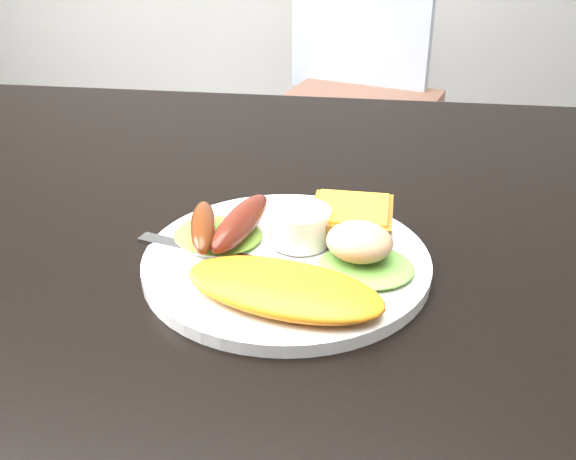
{
  "coord_description": "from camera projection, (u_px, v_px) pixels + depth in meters",
  "views": [
    {
      "loc": [
        0.07,
        -0.6,
        1.06
      ],
      "look_at": [
        0.01,
        -0.09,
        0.78
      ],
      "focal_mm": 42.0,
      "sensor_mm": 36.0,
      "label": 1
    }
  ],
  "objects": [
    {
      "name": "toast_a",
      "position": [
        329.0,
        219.0,
        0.63
      ],
      "size": [
        0.07,
        0.07,
        0.01
      ],
      "primitive_type": "cube",
      "rotation": [
        0.0,
        0.0,
        0.02
      ],
      "color": "brown",
      "rests_on": "plate"
    },
    {
      "name": "person",
      "position": [
        227.0,
        65.0,
        1.27
      ],
      "size": [
        0.62,
        0.54,
        1.46
      ],
      "primitive_type": "imported",
      "rotation": [
        0.0,
        0.0,
        3.58
      ],
      "color": "navy",
      "rests_on": "ground"
    },
    {
      "name": "toast_b",
      "position": [
        352.0,
        215.0,
        0.61
      ],
      "size": [
        0.07,
        0.07,
        0.01
      ],
      "primitive_type": "cube",
      "rotation": [
        0.0,
        0.0,
        -0.03
      ],
      "color": "olive",
      "rests_on": "toast_a"
    },
    {
      "name": "fork",
      "position": [
        229.0,
        257.0,
        0.58
      ],
      "size": [
        0.17,
        0.06,
        0.0
      ],
      "primitive_type": "cube",
      "rotation": [
        0.0,
        0.0,
        -0.27
      ],
      "color": "#ADAFB7",
      "rests_on": "plate"
    },
    {
      "name": "dining_table",
      "position": [
        293.0,
        233.0,
        0.69
      ],
      "size": [
        1.2,
        0.8,
        0.04
      ],
      "primitive_type": "cube",
      "color": "black",
      "rests_on": "ground"
    },
    {
      "name": "sausage_a",
      "position": [
        203.0,
        226.0,
        0.59
      ],
      "size": [
        0.04,
        0.09,
        0.02
      ],
      "primitive_type": "ellipsoid",
      "rotation": [
        0.0,
        0.0,
        0.23
      ],
      "color": "#5F290E",
      "rests_on": "lettuce_left"
    },
    {
      "name": "ramekin",
      "position": [
        300.0,
        226.0,
        0.6
      ],
      "size": [
        0.07,
        0.07,
        0.03
      ],
      "primitive_type": "cylinder",
      "rotation": [
        0.0,
        0.0,
        -0.42
      ],
      "color": "white",
      "rests_on": "plate"
    },
    {
      "name": "plate",
      "position": [
        286.0,
        262.0,
        0.59
      ],
      "size": [
        0.25,
        0.25,
        0.01
      ],
      "primitive_type": "cylinder",
      "color": "white",
      "rests_on": "dining_table"
    },
    {
      "name": "lettuce_left",
      "position": [
        218.0,
        235.0,
        0.61
      ],
      "size": [
        0.1,
        0.09,
        0.01
      ],
      "primitive_type": "ellipsoid",
      "rotation": [
        0.0,
        0.0,
        -0.25
      ],
      "color": "#689F3B",
      "rests_on": "plate"
    },
    {
      "name": "sausage_b",
      "position": [
        241.0,
        222.0,
        0.59
      ],
      "size": [
        0.05,
        0.11,
        0.03
      ],
      "primitive_type": "ellipsoid",
      "rotation": [
        0.0,
        0.0,
        -0.22
      ],
      "color": "maroon",
      "rests_on": "lettuce_left"
    },
    {
      "name": "potato_salad",
      "position": [
        359.0,
        242.0,
        0.56
      ],
      "size": [
        0.07,
        0.07,
        0.03
      ],
      "primitive_type": "ellipsoid",
      "rotation": [
        0.0,
        0.0,
        -0.31
      ],
      "color": "beige",
      "rests_on": "lettuce_right"
    },
    {
      "name": "omelette",
      "position": [
        284.0,
        288.0,
        0.52
      ],
      "size": [
        0.18,
        0.11,
        0.02
      ],
      "primitive_type": "ellipsoid",
      "rotation": [
        0.0,
        0.0,
        -0.25
      ],
      "color": "orange",
      "rests_on": "plate"
    },
    {
      "name": "lettuce_right",
      "position": [
        366.0,
        266.0,
        0.56
      ],
      "size": [
        0.09,
        0.08,
        0.01
      ],
      "primitive_type": "ellipsoid",
      "rotation": [
        0.0,
        0.0,
        -0.13
      ],
      "color": "#69A137",
      "rests_on": "plate"
    },
    {
      "name": "dining_chair",
      "position": [
        354.0,
        110.0,
        1.92
      ],
      "size": [
        0.53,
        0.53,
        0.05
      ],
      "primitive_type": "cube",
      "rotation": [
        0.0,
        0.0,
        -0.29
      ],
      "color": "#A16B53",
      "rests_on": "ground"
    }
  ]
}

